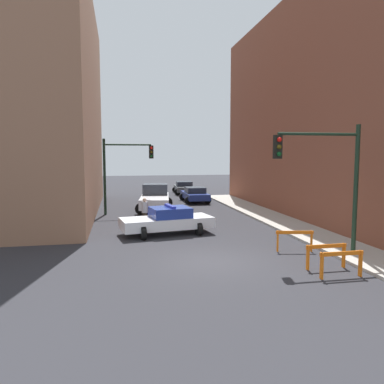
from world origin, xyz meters
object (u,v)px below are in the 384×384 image
object	(u,v)px
parked_car_mid	(184,187)
barrier_mid	(341,260)
white_truck	(155,198)
pedestrian_crossing	(145,212)
barrier_back	(326,252)
traffic_light_far	(121,165)
traffic_light_near	(330,170)
parked_car_near	(195,194)
barrier_corner	(295,237)
police_car	(168,220)

from	to	relation	value
parked_car_mid	barrier_mid	distance (m)	27.62
white_truck	pedestrian_crossing	world-z (taller)	white_truck
pedestrian_crossing	barrier_back	xyz separation A→B (m)	(5.89, -9.22, -0.24)
traffic_light_far	traffic_light_near	bearing A→B (deg)	-57.83
parked_car_mid	barrier_back	distance (m)	26.61
white_truck	pedestrian_crossing	xyz separation A→B (m)	(-1.20, -6.27, -0.04)
parked_car_near	pedestrian_crossing	xyz separation A→B (m)	(-5.07, -10.42, 0.19)
traffic_light_near	barrier_back	world-z (taller)	traffic_light_near
white_truck	parked_car_mid	world-z (taller)	white_truck
pedestrian_crossing	barrier_back	distance (m)	10.94
traffic_light_near	parked_car_near	distance (m)	18.58
parked_car_near	parked_car_mid	xyz separation A→B (m)	(0.26, 6.97, 0.00)
white_truck	barrier_corner	bearing A→B (deg)	-62.89
white_truck	barrier_mid	distance (m)	17.14
parked_car_near	pedestrian_crossing	world-z (taller)	pedestrian_crossing
white_truck	barrier_back	bearing A→B (deg)	-65.79
traffic_light_near	white_truck	size ratio (longest dim) A/B	0.93
parked_car_near	pedestrian_crossing	size ratio (longest dim) A/B	2.60
parked_car_near	barrier_corner	size ratio (longest dim) A/B	2.73
barrier_corner	white_truck	bearing A→B (deg)	109.77
barrier_corner	traffic_light_near	bearing A→B (deg)	-51.08
traffic_light_far	white_truck	xyz separation A→B (m)	(2.47, 1.35, -2.49)
parked_car_near	barrier_mid	bearing A→B (deg)	-88.15
pedestrian_crossing	barrier_mid	world-z (taller)	pedestrian_crossing
police_car	white_truck	size ratio (longest dim) A/B	0.88
police_car	white_truck	world-z (taller)	white_truck
white_truck	barrier_corner	world-z (taller)	white_truck
police_car	pedestrian_crossing	distance (m)	2.44
traffic_light_near	barrier_mid	xyz separation A→B (m)	(-0.91, -2.37, -2.91)
traffic_light_far	barrier_corner	bearing A→B (deg)	-58.52
traffic_light_far	parked_car_mid	world-z (taller)	traffic_light_far
traffic_light_far	parked_car_mid	size ratio (longest dim) A/B	1.18
barrier_back	barrier_corner	distance (m)	2.45
white_truck	parked_car_near	world-z (taller)	white_truck
white_truck	parked_car_mid	xyz separation A→B (m)	(4.13, 11.12, -0.23)
traffic_light_far	parked_car_near	distance (m)	8.83
traffic_light_far	barrier_back	world-z (taller)	traffic_light_far
pedestrian_crossing	barrier_corner	xyz separation A→B (m)	(5.88, -6.77, -0.24)
traffic_light_far	pedestrian_crossing	world-z (taller)	traffic_light_far
police_car	barrier_corner	xyz separation A→B (m)	(4.85, -4.56, -0.11)
parked_car_mid	parked_car_near	bearing A→B (deg)	-88.59
traffic_light_far	police_car	world-z (taller)	traffic_light_far
traffic_light_far	white_truck	distance (m)	3.76
barrier_mid	traffic_light_far	bearing A→B (deg)	115.20
barrier_corner	police_car	bearing A→B (deg)	136.81
pedestrian_crossing	barrier_mid	size ratio (longest dim) A/B	1.04
police_car	barrier_corner	distance (m)	6.66
police_car	white_truck	xyz separation A→B (m)	(0.17, 8.48, 0.18)
parked_car_mid	barrier_corner	size ratio (longest dim) A/B	2.79
pedestrian_crossing	police_car	bearing A→B (deg)	142.43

